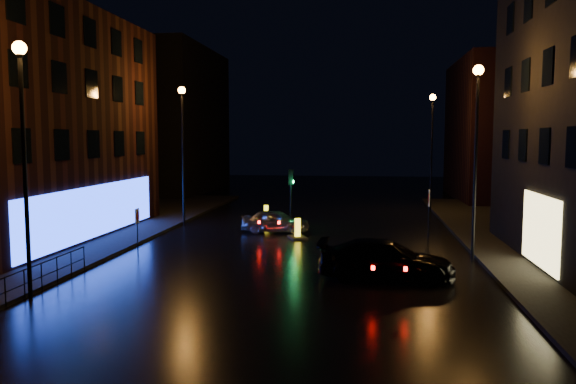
{
  "coord_description": "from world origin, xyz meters",
  "views": [
    {
      "loc": [
        3.09,
        -18.81,
        5.31
      ],
      "look_at": [
        -0.42,
        6.96,
        2.8
      ],
      "focal_mm": 35.0,
      "sensor_mm": 36.0,
      "label": 1
    }
  ],
  "objects_px": {
    "silver_hatchback": "(276,221)",
    "road_sign_right": "(429,202)",
    "road_sign_left": "(137,220)",
    "bollard_near": "(298,234)",
    "traffic_signal": "(291,219)",
    "dark_sedan": "(386,260)",
    "bollard_far": "(266,217)"
  },
  "relations": [
    {
      "from": "silver_hatchback",
      "to": "road_sign_left",
      "type": "bearing_deg",
      "value": 141.58
    },
    {
      "from": "dark_sedan",
      "to": "bollard_far",
      "type": "xyz_separation_m",
      "value": [
        -7.11,
        14.39,
        -0.52
      ]
    },
    {
      "from": "road_sign_left",
      "to": "traffic_signal",
      "type": "bearing_deg",
      "value": 48.42
    },
    {
      "from": "silver_hatchback",
      "to": "road_sign_left",
      "type": "distance_m",
      "value": 8.48
    },
    {
      "from": "road_sign_left",
      "to": "road_sign_right",
      "type": "bearing_deg",
      "value": 16.6
    },
    {
      "from": "dark_sedan",
      "to": "road_sign_left",
      "type": "relative_size",
      "value": 2.46
    },
    {
      "from": "silver_hatchback",
      "to": "road_sign_right",
      "type": "relative_size",
      "value": 1.46
    },
    {
      "from": "dark_sedan",
      "to": "bollard_far",
      "type": "relative_size",
      "value": 4.47
    },
    {
      "from": "bollard_far",
      "to": "road_sign_left",
      "type": "bearing_deg",
      "value": -111.82
    },
    {
      "from": "bollard_far",
      "to": "road_sign_left",
      "type": "height_order",
      "value": "road_sign_left"
    },
    {
      "from": "bollard_far",
      "to": "bollard_near",
      "type": "bearing_deg",
      "value": -67.42
    },
    {
      "from": "dark_sedan",
      "to": "bollard_far",
      "type": "bearing_deg",
      "value": 27.36
    },
    {
      "from": "bollard_near",
      "to": "road_sign_right",
      "type": "height_order",
      "value": "road_sign_right"
    },
    {
      "from": "silver_hatchback",
      "to": "dark_sedan",
      "type": "distance_m",
      "value": 11.37
    },
    {
      "from": "bollard_near",
      "to": "road_sign_right",
      "type": "xyz_separation_m",
      "value": [
        6.86,
        0.91,
        1.71
      ]
    },
    {
      "from": "silver_hatchback",
      "to": "bollard_near",
      "type": "distance_m",
      "value": 2.25
    },
    {
      "from": "bollard_far",
      "to": "road_sign_left",
      "type": "relative_size",
      "value": 0.55
    },
    {
      "from": "silver_hatchback",
      "to": "road_sign_left",
      "type": "xyz_separation_m",
      "value": [
        -5.44,
        -6.44,
        0.9
      ]
    },
    {
      "from": "silver_hatchback",
      "to": "road_sign_left",
      "type": "relative_size",
      "value": 1.83
    },
    {
      "from": "silver_hatchback",
      "to": "bollard_far",
      "type": "bearing_deg",
      "value": 18.25
    },
    {
      "from": "road_sign_right",
      "to": "silver_hatchback",
      "type": "bearing_deg",
      "value": -1.95
    },
    {
      "from": "dark_sedan",
      "to": "traffic_signal",
      "type": "bearing_deg",
      "value": 24.71
    },
    {
      "from": "bollard_near",
      "to": "traffic_signal",
      "type": "bearing_deg",
      "value": 80.26
    },
    {
      "from": "silver_hatchback",
      "to": "bollard_far",
      "type": "xyz_separation_m",
      "value": [
        -1.35,
        4.58,
        -0.43
      ]
    },
    {
      "from": "bollard_far",
      "to": "road_sign_right",
      "type": "relative_size",
      "value": 0.44
    },
    {
      "from": "silver_hatchback",
      "to": "road_sign_left",
      "type": "height_order",
      "value": "road_sign_left"
    },
    {
      "from": "road_sign_right",
      "to": "traffic_signal",
      "type": "bearing_deg",
      "value": -16.15
    },
    {
      "from": "bollard_near",
      "to": "road_sign_right",
      "type": "relative_size",
      "value": 0.56
    },
    {
      "from": "silver_hatchback",
      "to": "bollard_far",
      "type": "relative_size",
      "value": 3.32
    },
    {
      "from": "bollard_near",
      "to": "road_sign_left",
      "type": "relative_size",
      "value": 0.7
    },
    {
      "from": "traffic_signal",
      "to": "silver_hatchback",
      "type": "height_order",
      "value": "traffic_signal"
    },
    {
      "from": "traffic_signal",
      "to": "dark_sedan",
      "type": "bearing_deg",
      "value": -66.37
    }
  ]
}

